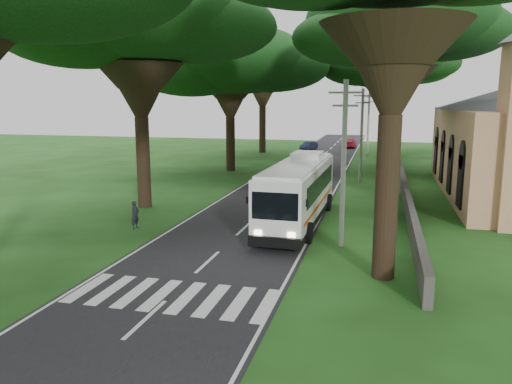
{
  "coord_description": "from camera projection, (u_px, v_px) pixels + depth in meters",
  "views": [
    {
      "loc": [
        7.22,
        -17.9,
        7.08
      ],
      "look_at": [
        0.8,
        7.57,
        2.2
      ],
      "focal_mm": 35.0,
      "sensor_mm": 36.0,
      "label": 1
    }
  ],
  "objects": [
    {
      "name": "tree_r_midb",
      "position": [
        388.0,
        59.0,
        52.46
      ],
      "size": [
        12.53,
        12.53,
        14.12
      ],
      "color": "black",
      "rests_on": "ground"
    },
    {
      "name": "tree_l_far",
      "position": [
        263.0,
        58.0,
        65.62
      ],
      "size": [
        13.88,
        13.88,
        15.59
      ],
      "color": "black",
      "rests_on": "ground"
    },
    {
      "name": "property_wall",
      "position": [
        402.0,
        180.0,
        40.7
      ],
      "size": [
        0.35,
        50.0,
        1.2
      ],
      "primitive_type": "cube",
      "color": "#383533",
      "rests_on": "ground"
    },
    {
      "name": "ground",
      "position": [
        191.0,
        278.0,
        20.09
      ],
      "size": [
        140.0,
        140.0,
        0.0
      ],
      "primitive_type": "plane",
      "color": "#1B3F12",
      "rests_on": "ground"
    },
    {
      "name": "distant_car_a",
      "position": [
        303.0,
        157.0,
        56.29
      ],
      "size": [
        2.38,
        4.11,
        1.32
      ],
      "primitive_type": "imported",
      "rotation": [
        0.0,
        0.0,
        2.92
      ],
      "color": "silver",
      "rests_on": "road"
    },
    {
      "name": "pole_near",
      "position": [
        344.0,
        161.0,
        23.73
      ],
      "size": [
        1.6,
        0.24,
        8.0
      ],
      "color": "gray",
      "rests_on": "ground"
    },
    {
      "name": "coach_bus",
      "position": [
        299.0,
        191.0,
        28.7
      ],
      "size": [
        3.02,
        12.06,
        3.54
      ],
      "rotation": [
        0.0,
        0.0,
        -0.02
      ],
      "color": "white",
      "rests_on": "ground"
    },
    {
      "name": "distant_car_b",
      "position": [
        309.0,
        146.0,
        71.22
      ],
      "size": [
        2.31,
        3.75,
        1.17
      ],
      "primitive_type": "imported",
      "rotation": [
        0.0,
        0.0,
        -0.33
      ],
      "color": "navy",
      "rests_on": "road"
    },
    {
      "name": "pole_mid",
      "position": [
        361.0,
        134.0,
        42.79
      ],
      "size": [
        1.6,
        0.24,
        8.0
      ],
      "color": "gray",
      "rests_on": "ground"
    },
    {
      "name": "pole_far",
      "position": [
        368.0,
        123.0,
        61.86
      ],
      "size": [
        1.6,
        0.24,
        8.0
      ],
      "color": "gray",
      "rests_on": "ground"
    },
    {
      "name": "tree_l_midb",
      "position": [
        230.0,
        61.0,
        48.52
      ],
      "size": [
        16.02,
        16.02,
        14.25
      ],
      "color": "black",
      "rests_on": "ground"
    },
    {
      "name": "tree_r_mida",
      "position": [
        399.0,
        25.0,
        35.0
      ],
      "size": [
        13.19,
        13.19,
        15.23
      ],
      "color": "black",
      "rests_on": "ground"
    },
    {
      "name": "distant_car_c",
      "position": [
        349.0,
        143.0,
        74.36
      ],
      "size": [
        2.06,
        4.89,
        1.41
      ],
      "primitive_type": "imported",
      "rotation": [
        0.0,
        0.0,
        3.16
      ],
      "color": "maroon",
      "rests_on": "road"
    },
    {
      "name": "pedestrian",
      "position": [
        135.0,
        215.0,
        27.6
      ],
      "size": [
        0.48,
        0.63,
        1.56
      ],
      "primitive_type": "imported",
      "rotation": [
        0.0,
        0.0,
        1.37
      ],
      "color": "black",
      "rests_on": "ground"
    },
    {
      "name": "road",
      "position": [
        296.0,
        181.0,
        43.92
      ],
      "size": [
        8.0,
        120.0,
        0.04
      ],
      "primitive_type": "cube",
      "color": "black",
      "rests_on": "ground"
    },
    {
      "name": "tree_l_mida",
      "position": [
        137.0,
        19.0,
        31.25
      ],
      "size": [
        14.3,
        14.3,
        15.24
      ],
      "color": "black",
      "rests_on": "ground"
    },
    {
      "name": "crosswalk",
      "position": [
        171.0,
        297.0,
        18.18
      ],
      "size": [
        8.0,
        3.0,
        0.01
      ],
      "primitive_type": "cube",
      "color": "silver",
      "rests_on": "ground"
    },
    {
      "name": "tree_r_far",
      "position": [
        395.0,
        66.0,
        69.31
      ],
      "size": [
        13.17,
        13.17,
        14.62
      ],
      "color": "black",
      "rests_on": "ground"
    }
  ]
}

